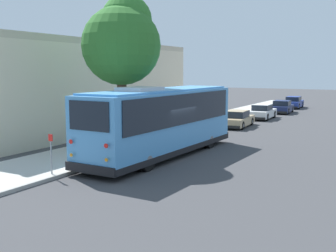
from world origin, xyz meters
name	(u,v)px	position (x,y,z in m)	size (l,w,h in m)	color
ground_plane	(165,157)	(0.00, 0.00, 0.00)	(160.00, 160.00, 0.00)	#3D3D3F
sidewalk_slab	(105,149)	(0.00, 3.78, 0.07)	(80.00, 3.97, 0.15)	#B2AFA8
curb_strip	(137,152)	(0.00, 1.72, 0.07)	(80.00, 0.14, 0.15)	#9D9A94
shuttle_bus	(162,119)	(0.13, 0.26, 1.91)	(11.18, 2.88, 3.55)	#4C93D1
parked_sedan_tan	(237,119)	(12.46, 0.75, 0.58)	(4.53, 1.99, 1.26)	tan
parked_sedan_white	(262,112)	(18.57, 0.61, 0.60)	(4.39, 1.82, 1.30)	silver
parked_sedan_navy	(282,107)	(24.61, 0.38, 0.58)	(4.28, 2.03, 1.27)	#19234C
parked_sedan_blue	(294,103)	(30.86, 0.64, 0.61)	(4.54, 1.92, 1.32)	navy
street_tree	(122,41)	(-0.15, 2.43, 5.80)	(4.02, 4.02, 8.02)	brown
sign_post_near	(51,154)	(-5.79, 2.01, 0.99)	(0.06, 0.22, 1.63)	gray
sign_post_far	(78,154)	(-4.17, 2.01, 0.67)	(0.06, 0.06, 1.04)	gray
building_backdrop	(76,89)	(5.61, 10.71, 2.96)	(20.29, 7.26, 6.31)	beige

